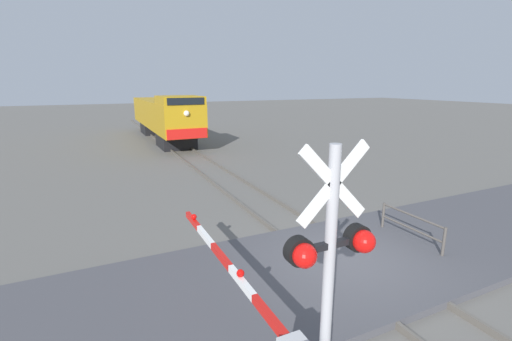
{
  "coord_description": "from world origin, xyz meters",
  "views": [
    {
      "loc": [
        -5.6,
        -6.39,
        4.51
      ],
      "look_at": [
        -0.95,
        3.4,
        1.83
      ],
      "focal_mm": 24.78,
      "sensor_mm": 36.0,
      "label": 1
    }
  ],
  "objects_px": {
    "crossing_signal": "(330,266)",
    "guard_railing": "(411,225)",
    "locomotive": "(164,116)",
    "crossing_gate": "(269,335)"
  },
  "relations": [
    {
      "from": "crossing_gate",
      "to": "guard_railing",
      "type": "xyz_separation_m",
      "value": [
        5.84,
        2.53,
        -0.26
      ]
    },
    {
      "from": "crossing_signal",
      "to": "locomotive",
      "type": "bearing_deg",
      "value": 83.04
    },
    {
      "from": "crossing_signal",
      "to": "guard_railing",
      "type": "bearing_deg",
      "value": 32.17
    },
    {
      "from": "locomotive",
      "to": "crossing_signal",
      "type": "bearing_deg",
      "value": -96.96
    },
    {
      "from": "locomotive",
      "to": "crossing_signal",
      "type": "distance_m",
      "value": 26.23
    },
    {
      "from": "crossing_signal",
      "to": "crossing_gate",
      "type": "bearing_deg",
      "value": 108.2
    },
    {
      "from": "crossing_signal",
      "to": "guard_railing",
      "type": "height_order",
      "value": "crossing_signal"
    },
    {
      "from": "guard_railing",
      "to": "locomotive",
      "type": "bearing_deg",
      "value": 95.94
    },
    {
      "from": "guard_railing",
      "to": "crossing_gate",
      "type": "bearing_deg",
      "value": -156.55
    },
    {
      "from": "crossing_gate",
      "to": "guard_railing",
      "type": "distance_m",
      "value": 6.37
    }
  ]
}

